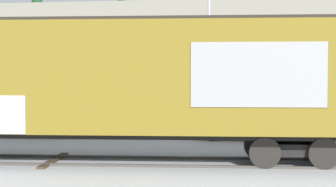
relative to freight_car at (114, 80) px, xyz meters
name	(u,v)px	position (x,y,z in m)	size (l,w,h in m)	color
ground_plane	(112,162)	(-0.07, 0.00, -2.58)	(260.00, 260.00, 0.00)	#B2B5BC
track	(165,161)	(1.58, 0.10, -2.54)	(59.99, 5.16, 0.08)	#4C4742
freight_car	(114,80)	(0.00, 0.00, 0.00)	(17.07, 3.75, 4.53)	olive
flagpole	(207,12)	(2.50, 9.88, 3.44)	(0.80, 1.28, 9.72)	silver
hillside	(205,53)	(-0.07, 68.21, 4.19)	(115.29, 35.40, 17.99)	gray
parked_car_green	(27,116)	(-5.48, 5.89, -1.69)	(4.40, 2.02, 1.79)	#1E5933
parked_car_silver	(129,116)	(-0.87, 6.48, -1.69)	(4.55, 2.30, 1.79)	#B7BABF
parked_car_tan	(247,120)	(4.39, 5.86, -1.75)	(4.51, 2.19, 1.64)	#9E8966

